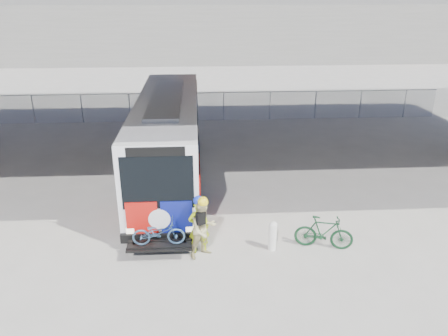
{
  "coord_description": "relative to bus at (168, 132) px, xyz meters",
  "views": [
    {
      "loc": [
        -0.72,
        -15.49,
        7.82
      ],
      "look_at": [
        0.24,
        -0.22,
        1.6
      ],
      "focal_mm": 35.0,
      "sensor_mm": 36.0,
      "label": 1
    }
  ],
  "objects": [
    {
      "name": "overpass",
      "position": [
        2.0,
        1.09,
        4.44
      ],
      "size": [
        40.0,
        16.0,
        7.95
      ],
      "color": "#605E59",
      "rests_on": "ground"
    },
    {
      "name": "cyclist_tan",
      "position": [
        1.39,
        -6.54,
        -1.14
      ],
      "size": [
        1.15,
        1.09,
        2.06
      ],
      "rotation": [
        0.0,
        0.0,
        0.57
      ],
      "color": "tan",
      "rests_on": "ground"
    },
    {
      "name": "brick_buildings",
      "position": [
        3.23,
        45.31,
        3.31
      ],
      "size": [
        54.0,
        22.0,
        12.0
      ],
      "color": "brown",
      "rests_on": "ground"
    },
    {
      "name": "ground",
      "position": [
        2.0,
        -2.91,
        -2.11
      ],
      "size": [
        160.0,
        160.0,
        0.0
      ],
      "primitive_type": "plane",
      "color": "#9E9991",
      "rests_on": "ground"
    },
    {
      "name": "chainlink_fence",
      "position": [
        2.0,
        9.09,
        -0.69
      ],
      "size": [
        30.0,
        0.06,
        30.0
      ],
      "color": "gray",
      "rests_on": "ground"
    },
    {
      "name": "bike_parked",
      "position": [
        5.28,
        -6.33,
        -1.54
      ],
      "size": [
        1.96,
        1.0,
        1.13
      ],
      "primitive_type": "imported",
      "rotation": [
        0.0,
        0.0,
        1.31
      ],
      "color": "#12391F",
      "rests_on": "ground"
    },
    {
      "name": "bollard",
      "position": [
        3.61,
        -6.33,
        -1.56
      ],
      "size": [
        0.27,
        0.27,
        1.03
      ],
      "color": "white",
      "rests_on": "ground"
    },
    {
      "name": "cyclist_hivis",
      "position": [
        1.25,
        -6.33,
        -1.15
      ],
      "size": [
        0.7,
        0.5,
        2.0
      ],
      "rotation": [
        0.0,
        0.0,
        3.24
      ],
      "color": "#CAE818",
      "rests_on": "ground"
    },
    {
      "name": "bus",
      "position": [
        0.0,
        0.0,
        0.0
      ],
      "size": [
        2.67,
        12.9,
        3.69
      ],
      "color": "silver",
      "rests_on": "ground"
    }
  ]
}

